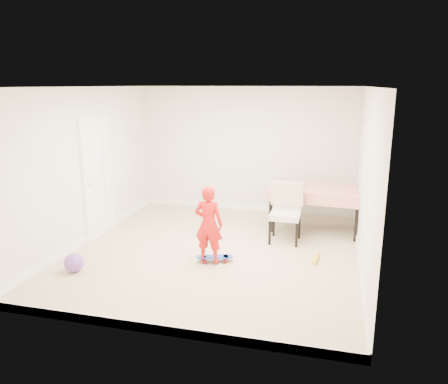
% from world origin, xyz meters
% --- Properties ---
extents(ground, '(5.00, 5.00, 0.00)m').
position_xyz_m(ground, '(0.00, 0.00, 0.00)').
color(ground, tan).
rests_on(ground, ground).
extents(ceiling, '(4.50, 5.00, 0.04)m').
position_xyz_m(ceiling, '(0.00, 0.00, 2.58)').
color(ceiling, silver).
rests_on(ceiling, wall_back).
extents(wall_back, '(4.50, 0.04, 2.60)m').
position_xyz_m(wall_back, '(0.00, 2.48, 1.30)').
color(wall_back, silver).
rests_on(wall_back, ground).
extents(wall_front, '(4.50, 0.04, 2.60)m').
position_xyz_m(wall_front, '(0.00, -2.48, 1.30)').
color(wall_front, silver).
rests_on(wall_front, ground).
extents(wall_left, '(0.04, 5.00, 2.60)m').
position_xyz_m(wall_left, '(-2.23, 0.00, 1.30)').
color(wall_left, silver).
rests_on(wall_left, ground).
extents(wall_right, '(0.04, 5.00, 2.60)m').
position_xyz_m(wall_right, '(2.23, 0.00, 1.30)').
color(wall_right, silver).
rests_on(wall_right, ground).
extents(door, '(0.11, 0.94, 2.11)m').
position_xyz_m(door, '(-2.22, 0.30, 1.02)').
color(door, white).
rests_on(door, ground).
extents(baseboard_back, '(4.50, 0.02, 0.12)m').
position_xyz_m(baseboard_back, '(0.00, 2.49, 0.06)').
color(baseboard_back, white).
rests_on(baseboard_back, ground).
extents(baseboard_front, '(4.50, 0.02, 0.12)m').
position_xyz_m(baseboard_front, '(0.00, -2.49, 0.06)').
color(baseboard_front, white).
rests_on(baseboard_front, ground).
extents(baseboard_left, '(0.02, 5.00, 0.12)m').
position_xyz_m(baseboard_left, '(-2.24, 0.00, 0.06)').
color(baseboard_left, white).
rests_on(baseboard_left, ground).
extents(baseboard_right, '(0.02, 5.00, 0.12)m').
position_xyz_m(baseboard_right, '(2.24, 0.00, 0.06)').
color(baseboard_right, white).
rests_on(baseboard_right, ground).
extents(dining_table, '(1.79, 1.22, 0.80)m').
position_xyz_m(dining_table, '(1.52, 1.56, 0.40)').
color(dining_table, red).
rests_on(dining_table, ground).
extents(dining_chair, '(0.56, 0.64, 1.01)m').
position_xyz_m(dining_chair, '(1.04, 0.74, 0.50)').
color(dining_chair, silver).
rests_on(dining_chair, ground).
extents(skateboard, '(0.60, 0.37, 0.08)m').
position_xyz_m(skateboard, '(0.11, -0.41, 0.04)').
color(skateboard, blue).
rests_on(skateboard, ground).
extents(child, '(0.44, 0.29, 1.17)m').
position_xyz_m(child, '(0.04, -0.50, 0.59)').
color(child, red).
rests_on(child, ground).
extents(balloon, '(0.28, 0.28, 0.28)m').
position_xyz_m(balloon, '(-1.76, -1.28, 0.14)').
color(balloon, purple).
rests_on(balloon, ground).
extents(foam_toy, '(0.10, 0.40, 0.06)m').
position_xyz_m(foam_toy, '(1.61, 0.02, 0.03)').
color(foam_toy, yellow).
rests_on(foam_toy, ground).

